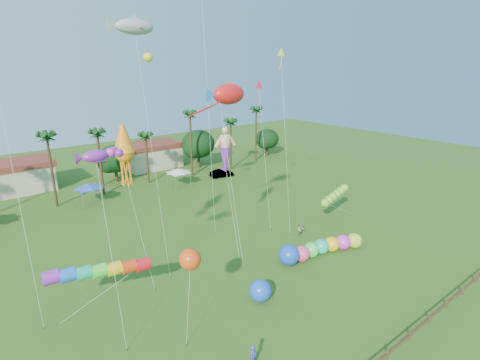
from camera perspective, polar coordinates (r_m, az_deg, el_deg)
ground at (r=32.46m, az=11.80°, el=-19.65°), size 160.00×160.00×0.00m
tree_line at (r=66.31m, az=-16.21°, el=3.49°), size 69.46×8.91×11.00m
buildings_row at (r=70.33m, az=-22.96°, el=1.65°), size 35.00×7.00×4.00m
tent_row at (r=56.69m, az=-21.91°, el=-0.98°), size 31.00×4.00×0.60m
fence at (r=29.60m, az=21.60°, el=-23.33°), size 36.12×0.12×1.00m
car_b at (r=66.57m, az=-2.82°, el=1.03°), size 4.39×2.26×1.38m
spectator_a at (r=27.31m, az=2.03°, el=-25.28°), size 0.72×0.62×1.68m
spectator_b at (r=44.37m, az=9.22°, el=-7.46°), size 1.05×0.93×1.82m
caterpillar_inflatable at (r=40.54m, az=11.83°, el=-10.14°), size 10.33×4.00×2.12m
blue_ball at (r=33.05m, az=3.12°, el=-16.48°), size 1.91×1.91×1.91m
rainbow_tube at (r=32.50m, az=-17.86°, el=-13.28°), size 8.92×2.88×3.78m
green_worm at (r=47.13m, az=12.83°, el=-3.43°), size 8.80×3.23×3.62m
orange_ball_kite at (r=27.70m, az=-7.61°, el=-11.89°), size 2.51×2.46×6.69m
merman_kite at (r=38.58m, az=-2.25°, el=4.16°), size 2.10×4.20×12.80m
fish_kite at (r=37.51m, az=-1.72°, el=12.94°), size 5.50×5.81×17.60m
shark_kite at (r=38.70m, az=-15.75°, el=21.53°), size 5.02×7.85×23.49m
squid_kite at (r=34.47m, az=-17.18°, el=3.94°), size 2.26×5.26×14.44m
lobster_kite at (r=27.21m, az=-21.14°, el=3.41°), size 3.49×4.92×13.94m
delta_kite_red at (r=46.33m, az=2.92°, el=13.89°), size 2.44×4.72×17.45m
delta_kite_yellow at (r=44.77m, az=6.33°, el=18.07°), size 2.33×4.51×21.02m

